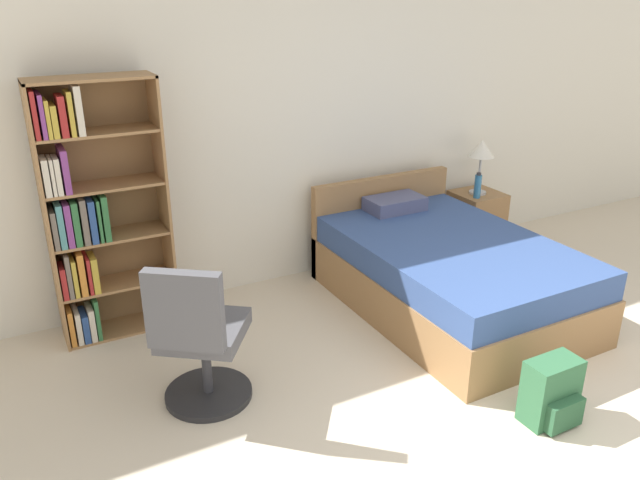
# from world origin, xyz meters

# --- Properties ---
(wall_back) EXTENTS (9.00, 0.06, 2.60)m
(wall_back) POSITION_xyz_m (0.00, 3.23, 1.30)
(wall_back) COLOR silver
(wall_back) RESTS_ON ground_plane
(bookshelf) EXTENTS (0.83, 0.33, 1.87)m
(bookshelf) POSITION_xyz_m (-1.99, 2.95, 0.93)
(bookshelf) COLOR olive
(bookshelf) RESTS_ON ground_plane
(bed) EXTENTS (1.39, 2.10, 0.85)m
(bed) POSITION_xyz_m (0.50, 2.09, 0.30)
(bed) COLOR olive
(bed) RESTS_ON ground_plane
(office_chair) EXTENTS (0.70, 0.72, 1.00)m
(office_chair) POSITION_xyz_m (-1.63, 1.75, 0.46)
(office_chair) COLOR #232326
(office_chair) RESTS_ON ground_plane
(nightstand) EXTENTS (0.43, 0.45, 0.56)m
(nightstand) POSITION_xyz_m (1.57, 2.95, 0.28)
(nightstand) COLOR olive
(nightstand) RESTS_ON ground_plane
(table_lamp) EXTENTS (0.24, 0.24, 0.52)m
(table_lamp) POSITION_xyz_m (1.55, 2.94, 0.97)
(table_lamp) COLOR #B2B2B7
(table_lamp) RESTS_ON nightstand
(water_bottle) EXTENTS (0.07, 0.07, 0.25)m
(water_bottle) POSITION_xyz_m (1.45, 2.84, 0.67)
(water_bottle) COLOR teal
(water_bottle) RESTS_ON nightstand
(backpack_green) EXTENTS (0.33, 0.25, 0.40)m
(backpack_green) POSITION_xyz_m (0.14, 0.64, 0.19)
(backpack_green) COLOR #2D603D
(backpack_green) RESTS_ON ground_plane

